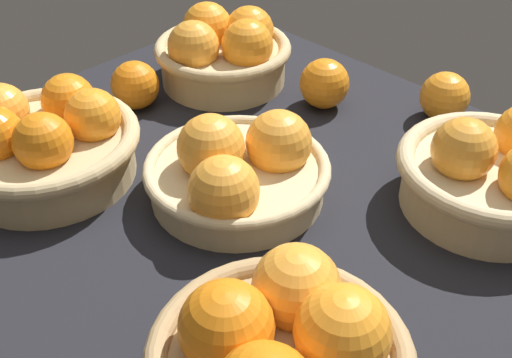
# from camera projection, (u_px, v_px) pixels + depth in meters

# --- Properties ---
(market_tray) EXTENTS (0.84, 0.72, 0.03)m
(market_tray) POSITION_uv_depth(u_px,v_px,m) (260.00, 194.00, 0.82)
(market_tray) COLOR black
(market_tray) RESTS_ON ground
(basket_far_right) EXTENTS (0.24, 0.24, 0.11)m
(basket_far_right) POSITION_uv_depth(u_px,v_px,m) (44.00, 142.00, 0.80)
(basket_far_right) COLOR tan
(basket_far_right) RESTS_ON market_tray
(basket_center) EXTENTS (0.23, 0.23, 0.11)m
(basket_center) POSITION_uv_depth(u_px,v_px,m) (238.00, 171.00, 0.77)
(basket_center) COLOR #D3BC8C
(basket_center) RESTS_ON market_tray
(basket_near_right) EXTENTS (0.21, 0.21, 0.11)m
(basket_near_right) POSITION_uv_depth(u_px,v_px,m) (224.00, 51.00, 1.00)
(basket_near_right) COLOR tan
(basket_near_right) RESTS_ON market_tray
(basket_near_left) EXTENTS (0.22, 0.22, 0.12)m
(basket_near_left) POSITION_uv_depth(u_px,v_px,m) (494.00, 173.00, 0.75)
(basket_near_left) COLOR #D3BC8C
(basket_near_left) RESTS_ON market_tray
(basket_far_left) EXTENTS (0.23, 0.23, 0.11)m
(basket_far_left) POSITION_uv_depth(u_px,v_px,m) (281.00, 353.00, 0.55)
(basket_far_left) COLOR tan
(basket_far_left) RESTS_ON market_tray
(loose_orange_front_gap) EXTENTS (0.07, 0.07, 0.07)m
(loose_orange_front_gap) POSITION_uv_depth(u_px,v_px,m) (445.00, 97.00, 0.92)
(loose_orange_front_gap) COLOR orange
(loose_orange_front_gap) RESTS_ON market_tray
(loose_orange_back_gap) EXTENTS (0.07, 0.07, 0.07)m
(loose_orange_back_gap) POSITION_uv_depth(u_px,v_px,m) (324.00, 84.00, 0.95)
(loose_orange_back_gap) COLOR orange
(loose_orange_back_gap) RESTS_ON market_tray
(loose_orange_side_gap) EXTENTS (0.07, 0.07, 0.07)m
(loose_orange_side_gap) POSITION_uv_depth(u_px,v_px,m) (135.00, 85.00, 0.95)
(loose_orange_side_gap) COLOR orange
(loose_orange_side_gap) RESTS_ON market_tray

